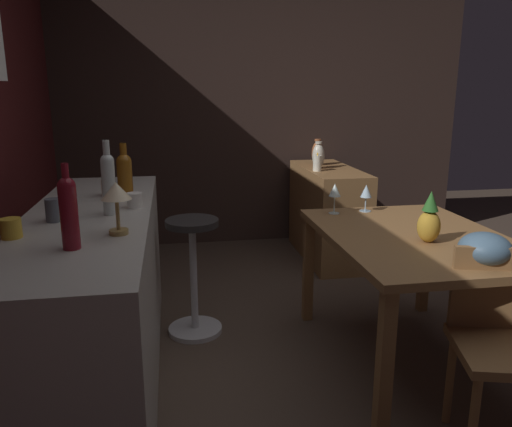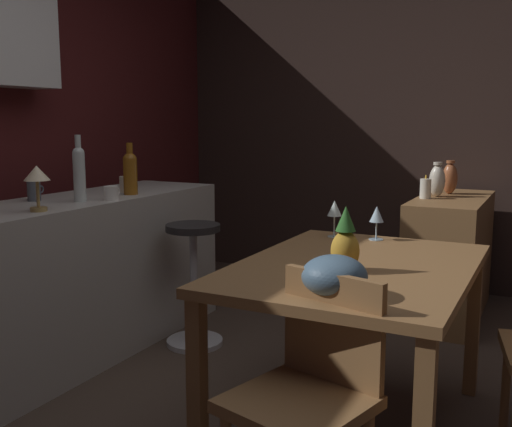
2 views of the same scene
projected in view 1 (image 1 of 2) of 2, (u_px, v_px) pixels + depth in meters
The scene contains 22 objects.
ground_plane at pixel (365, 369), 2.72m from camera, with size 9.00×9.00×0.00m, color #47382D.
wall_side_right at pixel (242, 110), 4.80m from camera, with size 0.10×4.40×2.60m, color #33231E.
dining_table at pixel (414, 249), 2.66m from camera, with size 1.29×0.92×0.74m.
kitchen_counter at pixel (95, 298), 2.54m from camera, with size 2.10×0.60×0.90m, color #B2ADA3.
sideboard_cabinet at pixel (328, 213), 4.46m from camera, with size 1.10×0.44×0.82m, color olive.
chair_near_window at pixel (502, 339), 2.07m from camera, with size 0.49×0.49×0.84m.
bar_stool at pixel (194, 273), 3.05m from camera, with size 0.34×0.34×0.73m.
wine_glass_left at pixel (335, 191), 3.05m from camera, with size 0.07×0.07×0.19m.
wine_glass_right at pixel (366, 192), 3.11m from camera, with size 0.07×0.07×0.17m.
pineapple_centerpiece at pixel (429, 221), 2.48m from camera, with size 0.11×0.11×0.26m.
fruit_bowl at pixel (485, 249), 2.17m from camera, with size 0.23×0.23×0.14m, color slate.
wine_bottle_amber at pixel (125, 173), 2.74m from camera, with size 0.08×0.08×0.30m.
wine_bottle_clear at pixel (109, 181), 2.36m from camera, with size 0.06×0.06×0.36m.
wine_bottle_ruby at pixel (69, 210), 1.85m from camera, with size 0.07×0.07×0.33m.
cup_cream at pixel (109, 187), 2.82m from camera, with size 0.12×0.08×0.10m.
cup_white at pixel (134, 200), 2.53m from camera, with size 0.11×0.08×0.08m.
cup_slate at pixel (54, 210), 2.26m from camera, with size 0.11×0.07×0.11m.
cup_mustard at pixel (11, 228), 2.01m from camera, with size 0.12×0.08×0.08m.
counter_lamp at pixel (116, 196), 2.03m from camera, with size 0.12×0.12×0.22m.
pillar_candle_tall at pixel (317, 163), 4.19m from camera, with size 0.07×0.07×0.16m.
vase_copper at pixel (317, 153), 4.51m from camera, with size 0.11×0.11×0.24m.
vase_ceramic_ivory at pixel (318, 156), 4.31m from camera, with size 0.11×0.11×0.24m.
Camera 1 is at (-2.30, 1.00, 1.48)m, focal length 34.87 mm.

